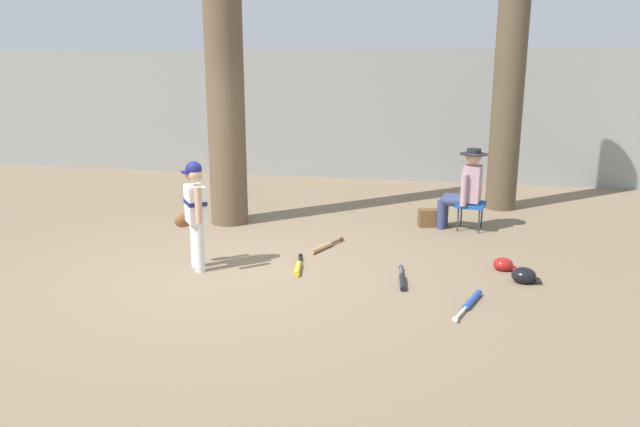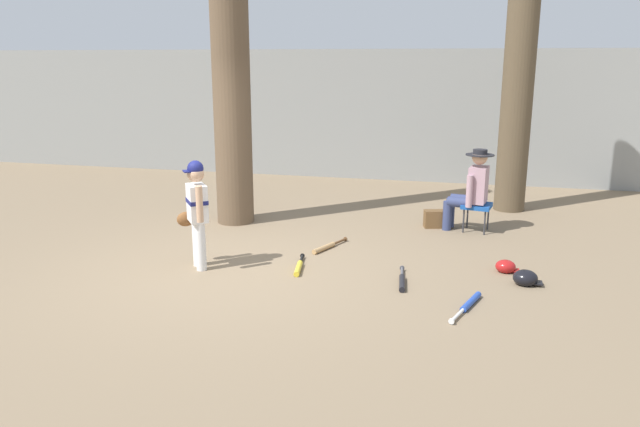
% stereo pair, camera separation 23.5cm
% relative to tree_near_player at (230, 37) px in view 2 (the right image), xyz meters
% --- Properties ---
extents(ground_plane, '(60.00, 60.00, 0.00)m').
position_rel_tree_near_player_xyz_m(ground_plane, '(0.81, -2.18, -2.76)').
color(ground_plane, '#7F6B51').
extents(concrete_back_wall, '(18.00, 0.36, 2.64)m').
position_rel_tree_near_player_xyz_m(concrete_back_wall, '(0.81, 4.12, -1.44)').
color(concrete_back_wall, gray).
rests_on(concrete_back_wall, ground).
extents(tree_near_player, '(0.78, 0.78, 6.27)m').
position_rel_tree_near_player_xyz_m(tree_near_player, '(0.00, 0.00, 0.00)').
color(tree_near_player, brown).
rests_on(tree_near_player, ground).
extents(tree_behind_spectator, '(0.80, 0.80, 4.55)m').
position_rel_tree_near_player_xyz_m(tree_behind_spectator, '(4.13, 1.85, -0.88)').
color(tree_behind_spectator, brown).
rests_on(tree_behind_spectator, ground).
extents(young_ballplayer, '(0.52, 0.50, 1.31)m').
position_rel_tree_near_player_xyz_m(young_ballplayer, '(0.37, -2.14, -2.01)').
color(young_ballplayer, white).
rests_on(young_ballplayer, ground).
extents(folding_stool, '(0.46, 0.46, 0.41)m').
position_rel_tree_near_player_xyz_m(folding_stool, '(3.60, 0.34, -2.39)').
color(folding_stool, '#194C9E').
rests_on(folding_stool, ground).
extents(seated_spectator, '(0.68, 0.54, 1.20)m').
position_rel_tree_near_player_xyz_m(seated_spectator, '(3.50, 0.36, -2.12)').
color(seated_spectator, navy).
rests_on(seated_spectator, ground).
extents(handbag_beside_stool, '(0.38, 0.26, 0.26)m').
position_rel_tree_near_player_xyz_m(handbag_beside_stool, '(3.02, 0.40, -2.63)').
color(handbag_beside_stool, brown).
rests_on(handbag_beside_stool, ground).
extents(bat_wood_tan, '(0.33, 0.71, 0.07)m').
position_rel_tree_near_player_xyz_m(bat_wood_tan, '(1.70, -1.06, -2.72)').
color(bat_wood_tan, tan).
rests_on(bat_wood_tan, ground).
extents(bat_yellow_trainer, '(0.18, 0.71, 0.07)m').
position_rel_tree_near_player_xyz_m(bat_yellow_trainer, '(1.56, -1.93, -2.72)').
color(bat_yellow_trainer, yellow).
rests_on(bat_yellow_trainer, ground).
extents(bat_black_composite, '(0.15, 0.73, 0.07)m').
position_rel_tree_near_player_xyz_m(bat_black_composite, '(2.82, -2.11, -2.72)').
color(bat_black_composite, black).
rests_on(bat_black_composite, ground).
extents(bat_blue_youth, '(0.31, 0.80, 0.07)m').
position_rel_tree_near_player_xyz_m(bat_blue_youth, '(3.55, -2.61, -2.72)').
color(bat_blue_youth, '#2347AD').
rests_on(bat_blue_youth, ground).
extents(batting_helmet_red, '(0.28, 0.21, 0.16)m').
position_rel_tree_near_player_xyz_m(batting_helmet_red, '(3.96, -1.42, -2.69)').
color(batting_helmet_red, '#A81919').
rests_on(batting_helmet_red, ground).
extents(batting_helmet_black, '(0.32, 0.25, 0.18)m').
position_rel_tree_near_player_xyz_m(batting_helmet_black, '(4.15, -1.80, -2.68)').
color(batting_helmet_black, black).
rests_on(batting_helmet_black, ground).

